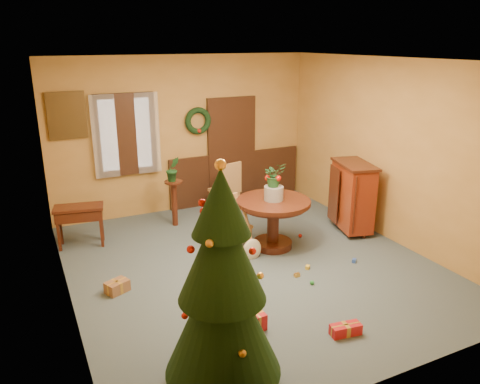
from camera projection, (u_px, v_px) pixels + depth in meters
room_envelope at (196, 151)px, 8.93m from camera, size 5.50×5.50×5.50m
dining_table at (273, 214)px, 7.29m from camera, size 1.15×1.15×0.79m
urn at (274, 193)px, 7.18m from camera, size 0.30×0.30×0.22m
centerpiece_plant at (274, 175)px, 7.09m from camera, size 0.34×0.29×0.37m
chair_near at (233, 222)px, 7.22m from camera, size 0.48×0.48×0.88m
chair_far at (227, 187)px, 8.61m from camera, size 0.55×0.55×1.04m
guitar at (252, 237)px, 6.94m from camera, size 0.40×0.52×0.71m
plant_stand at (174, 198)px, 8.18m from camera, size 0.32×0.32×0.82m
stand_plant at (173, 169)px, 8.02m from camera, size 0.25×0.21×0.43m
christmas_tree at (222, 288)px, 4.13m from camera, size 1.08×1.08×2.24m
writing_desk at (79, 216)px, 7.36m from camera, size 0.81×0.51×0.67m
sideboard at (353, 195)px, 7.92m from camera, size 0.72×1.03×1.20m
gift_b at (256, 321)px, 5.33m from camera, size 0.20×0.20×0.20m
gift_c at (117, 287)px, 6.11m from camera, size 0.34×0.30×0.16m
gift_d at (346, 329)px, 5.23m from camera, size 0.37×0.19×0.13m
toy_a at (354, 261)px, 6.94m from camera, size 0.09×0.09×0.05m
toy_b at (312, 283)px, 6.30m from camera, size 0.06×0.06×0.06m
toy_c at (308, 267)px, 6.74m from camera, size 0.09×0.09×0.05m
toy_d at (300, 236)px, 7.80m from camera, size 0.06×0.06×0.06m
toy_e at (297, 275)px, 6.51m from camera, size 0.08×0.05×0.05m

